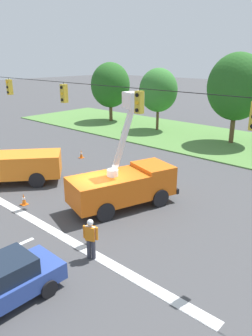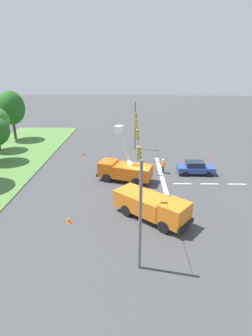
{
  "view_description": "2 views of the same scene",
  "coord_description": "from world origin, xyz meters",
  "px_view_note": "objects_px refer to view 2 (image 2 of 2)",
  "views": [
    {
      "loc": [
        11.98,
        -10.87,
        7.9
      ],
      "look_at": [
        -0.27,
        2.58,
        1.66
      ],
      "focal_mm": 35.0,
      "sensor_mm": 36.0,
      "label": 1
    },
    {
      "loc": [
        -26.27,
        0.56,
        11.8
      ],
      "look_at": [
        0.23,
        1.11,
        1.69
      ],
      "focal_mm": 28.0,
      "sensor_mm": 36.0,
      "label": 2
    }
  ],
  "objects_px": {
    "road_worker": "(163,165)",
    "traffic_cone_foreground_right": "(161,195)",
    "sedan_blue": "(195,168)",
    "traffic_cone_mid_left": "(69,219)",
    "traffic_cone_foreground_left": "(212,153)",
    "traffic_cone_mid_right": "(83,153)",
    "tree_east_end": "(11,108)",
    "utility_truck_bucket_lift": "(124,169)",
    "utility_truck_support_near": "(152,205)"
  },
  "relations": [
    {
      "from": "utility_truck_bucket_lift",
      "to": "road_worker",
      "type": "xyz_separation_m",
      "value": [
        2.4,
        -4.57,
        -0.34
      ]
    },
    {
      "from": "sedan_blue",
      "to": "traffic_cone_foreground_left",
      "type": "height_order",
      "value": "sedan_blue"
    },
    {
      "from": "sedan_blue",
      "to": "traffic_cone_foreground_left",
      "type": "relative_size",
      "value": 7.18
    },
    {
      "from": "sedan_blue",
      "to": "road_worker",
      "type": "xyz_separation_m",
      "value": [
        0.25,
        3.81,
        0.21
      ]
    },
    {
      "from": "utility_truck_support_near",
      "to": "traffic_cone_foreground_left",
      "type": "xyz_separation_m",
      "value": [
        17.3,
        -10.01,
        -0.94
      ]
    },
    {
      "from": "sedan_blue",
      "to": "road_worker",
      "type": "relative_size",
      "value": 2.44
    },
    {
      "from": "utility_truck_support_near",
      "to": "road_worker",
      "type": "height_order",
      "value": "utility_truck_support_near"
    },
    {
      "from": "sedan_blue",
      "to": "traffic_cone_mid_right",
      "type": "height_order",
      "value": "sedan_blue"
    },
    {
      "from": "traffic_cone_foreground_right",
      "to": "utility_truck_bucket_lift",
      "type": "bearing_deg",
      "value": 41.03
    },
    {
      "from": "utility_truck_bucket_lift",
      "to": "sedan_blue",
      "type": "xyz_separation_m",
      "value": [
        2.15,
        -8.38,
        -0.56
      ]
    },
    {
      "from": "utility_truck_bucket_lift",
      "to": "utility_truck_support_near",
      "type": "bearing_deg",
      "value": -162.6
    },
    {
      "from": "sedan_blue",
      "to": "traffic_cone_mid_left",
      "type": "relative_size",
      "value": 6.33
    },
    {
      "from": "utility_truck_support_near",
      "to": "road_worker",
      "type": "distance_m",
      "value": 10.51
    },
    {
      "from": "tree_east_end",
      "to": "traffic_cone_mid_left",
      "type": "relative_size",
      "value": 12.32
    },
    {
      "from": "tree_east_end",
      "to": "road_worker",
      "type": "relative_size",
      "value": 4.75
    },
    {
      "from": "tree_east_end",
      "to": "traffic_cone_foreground_left",
      "type": "distance_m",
      "value": 33.47
    },
    {
      "from": "traffic_cone_mid_right",
      "to": "road_worker",
      "type": "bearing_deg",
      "value": -121.96
    },
    {
      "from": "tree_east_end",
      "to": "traffic_cone_foreground_right",
      "type": "xyz_separation_m",
      "value": [
        -21.66,
        -23.25,
        -5.23
      ]
    },
    {
      "from": "tree_east_end",
      "to": "sedan_blue",
      "type": "xyz_separation_m",
      "value": [
        -15.29,
        -27.96,
        -4.77
      ]
    },
    {
      "from": "utility_truck_support_near",
      "to": "sedan_blue",
      "type": "distance_m",
      "value": 11.66
    },
    {
      "from": "traffic_cone_mid_left",
      "to": "tree_east_end",
      "type": "bearing_deg",
      "value": 30.31
    },
    {
      "from": "utility_truck_support_near",
      "to": "sedan_blue",
      "type": "xyz_separation_m",
      "value": [
        10.04,
        -5.91,
        -0.43
      ]
    },
    {
      "from": "road_worker",
      "to": "traffic_cone_foreground_right",
      "type": "xyz_separation_m",
      "value": [
        -6.62,
        0.9,
        -0.68
      ]
    },
    {
      "from": "traffic_cone_foreground_left",
      "to": "traffic_cone_mid_right",
      "type": "distance_m",
      "value": 18.75
    },
    {
      "from": "utility_truck_bucket_lift",
      "to": "traffic_cone_foreground_left",
      "type": "bearing_deg",
      "value": -53.02
    },
    {
      "from": "road_worker",
      "to": "traffic_cone_mid_right",
      "type": "distance_m",
      "value": 12.79
    },
    {
      "from": "utility_truck_support_near",
      "to": "sedan_blue",
      "type": "relative_size",
      "value": 1.51
    },
    {
      "from": "traffic_cone_foreground_left",
      "to": "traffic_cone_mid_left",
      "type": "relative_size",
      "value": 0.88
    },
    {
      "from": "utility_truck_bucket_lift",
      "to": "utility_truck_support_near",
      "type": "height_order",
      "value": "utility_truck_bucket_lift"
    },
    {
      "from": "road_worker",
      "to": "tree_east_end",
      "type": "bearing_deg",
      "value": 58.08
    },
    {
      "from": "road_worker",
      "to": "traffic_cone_foreground_left",
      "type": "distance_m",
      "value": 10.59
    },
    {
      "from": "tree_east_end",
      "to": "traffic_cone_foreground_right",
      "type": "distance_m",
      "value": 32.2
    },
    {
      "from": "road_worker",
      "to": "traffic_cone_mid_left",
      "type": "height_order",
      "value": "road_worker"
    },
    {
      "from": "road_worker",
      "to": "sedan_blue",
      "type": "bearing_deg",
      "value": -93.72
    },
    {
      "from": "utility_truck_bucket_lift",
      "to": "traffic_cone_mid_left",
      "type": "relative_size",
      "value": 9.33
    },
    {
      "from": "utility_truck_bucket_lift",
      "to": "utility_truck_support_near",
      "type": "distance_m",
      "value": 8.28
    },
    {
      "from": "traffic_cone_mid_right",
      "to": "traffic_cone_foreground_right",
      "type": "bearing_deg",
      "value": -143.39
    },
    {
      "from": "tree_east_end",
      "to": "traffic_cone_foreground_left",
      "type": "xyz_separation_m",
      "value": [
        -8.04,
        -32.06,
        -5.27
      ]
    },
    {
      "from": "tree_east_end",
      "to": "sedan_blue",
      "type": "height_order",
      "value": "tree_east_end"
    },
    {
      "from": "sedan_blue",
      "to": "utility_truck_support_near",
      "type": "bearing_deg",
      "value": 149.53
    },
    {
      "from": "road_worker",
      "to": "traffic_cone_mid_left",
      "type": "distance_m",
      "value": 14.22
    },
    {
      "from": "utility_truck_support_near",
      "to": "road_worker",
      "type": "relative_size",
      "value": 3.7
    },
    {
      "from": "utility_truck_support_near",
      "to": "traffic_cone_foreground_right",
      "type": "bearing_deg",
      "value": -18.04
    },
    {
      "from": "sedan_blue",
      "to": "traffic_cone_mid_right",
      "type": "relative_size",
      "value": 5.82
    },
    {
      "from": "utility_truck_bucket_lift",
      "to": "traffic_cone_foreground_left",
      "type": "height_order",
      "value": "utility_truck_bucket_lift"
    },
    {
      "from": "utility_truck_support_near",
      "to": "tree_east_end",
      "type": "bearing_deg",
      "value": 41.03
    },
    {
      "from": "utility_truck_support_near",
      "to": "traffic_cone_foreground_left",
      "type": "distance_m",
      "value": 20.01
    },
    {
      "from": "utility_truck_bucket_lift",
      "to": "utility_truck_support_near",
      "type": "xyz_separation_m",
      "value": [
        -7.9,
        -2.47,
        -0.12
      ]
    },
    {
      "from": "tree_east_end",
      "to": "utility_truck_bucket_lift",
      "type": "relative_size",
      "value": 1.32
    },
    {
      "from": "utility_truck_bucket_lift",
      "to": "traffic_cone_foreground_right",
      "type": "height_order",
      "value": "utility_truck_bucket_lift"
    }
  ]
}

